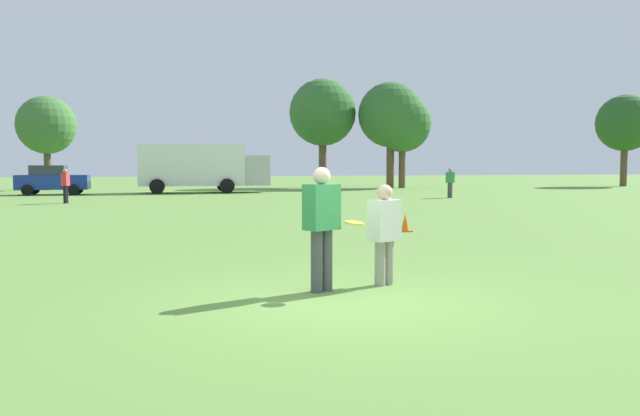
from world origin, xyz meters
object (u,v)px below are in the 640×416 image
at_px(parked_car_center, 52,180).
at_px(bystander_sideline_watcher, 450,181).
at_px(frisbee, 354,223).
at_px(player_defender, 385,229).
at_px(player_thrower, 322,222).
at_px(box_truck, 201,166).
at_px(bystander_far_jogger, 65,184).
at_px(traffic_cone, 405,223).

height_order(parked_car_center, bystander_sideline_watcher, parked_car_center).
bearing_deg(frisbee, player_defender, 35.85).
xyz_separation_m(player_thrower, box_truck, (0.93, 33.46, 0.75)).
relative_size(frisbee, bystander_far_jogger, 0.17).
height_order(player_thrower, parked_car_center, parked_car_center).
bearing_deg(player_defender, traffic_cone, 64.53).
bearing_deg(bystander_sideline_watcher, box_truck, 140.91).
relative_size(traffic_cone, parked_car_center, 0.11).
bearing_deg(player_thrower, bystander_sideline_watcher, 59.00).
bearing_deg(traffic_cone, player_defender, -115.47).
xyz_separation_m(parked_car_center, box_truck, (9.16, 0.48, 0.83)).
bearing_deg(player_thrower, player_defender, 11.94).
bearing_deg(player_thrower, frisbee, -29.47).
relative_size(frisbee, parked_car_center, 0.06).
xyz_separation_m(parked_car_center, bystander_sideline_watcher, (22.04, -9.99, 0.02)).
height_order(player_thrower, bystander_sideline_watcher, player_thrower).
xyz_separation_m(player_thrower, frisbee, (0.41, -0.23, -0.01)).
relative_size(box_truck, bystander_far_jogger, 5.19).
bearing_deg(bystander_sideline_watcher, parked_car_center, 155.62).
xyz_separation_m(box_truck, bystander_far_jogger, (-7.20, -10.19, -0.82)).
xyz_separation_m(player_defender, box_truck, (-0.12, 33.23, 0.91)).
relative_size(player_defender, box_truck, 0.18).
bearing_deg(parked_car_center, bystander_far_jogger, -78.61).
bearing_deg(frisbee, bystander_far_jogger, 105.89).
bearing_deg(parked_car_center, box_truck, 2.99).
distance_m(player_thrower, player_defender, 1.08).
height_order(player_defender, box_truck, box_truck).
bearing_deg(traffic_cone, bystander_sideline_watcher, 59.12).
height_order(traffic_cone, bystander_sideline_watcher, bystander_sideline_watcher).
bearing_deg(player_defender, parked_car_center, 105.81).
xyz_separation_m(frisbee, parked_car_center, (-8.64, 33.21, -0.08)).
relative_size(frisbee, bystander_sideline_watcher, 0.16).
relative_size(player_defender, frisbee, 5.56).
distance_m(box_truck, bystander_sideline_watcher, 16.62).
height_order(player_thrower, bystander_far_jogger, player_thrower).
height_order(traffic_cone, bystander_far_jogger, bystander_far_jogger).
bearing_deg(box_truck, bystander_sideline_watcher, -39.09).
distance_m(traffic_cone, bystander_sideline_watcher, 18.42).
distance_m(player_defender, bystander_sideline_watcher, 26.10).
distance_m(parked_car_center, bystander_sideline_watcher, 24.20).
bearing_deg(bystander_far_jogger, parked_car_center, 101.39).
height_order(player_thrower, box_truck, box_truck).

